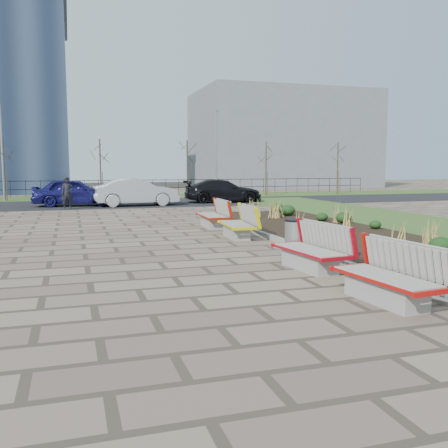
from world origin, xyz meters
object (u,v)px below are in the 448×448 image
object	(u,v)px
bench_b	(309,247)
litter_bin	(295,239)
lamp_east	(216,155)
pedestrian	(67,193)
bench_a	(386,274)
car_blue	(74,192)
car_black	(223,191)
car_silver	(136,192)
bench_c	(236,222)
lamp_west	(2,153)
bench_d	(212,214)

from	to	relation	value
bench_b	litter_bin	bearing A→B (deg)	71.55
lamp_east	pedestrian	bearing A→B (deg)	-144.00
bench_a	lamp_east	distance (m)	27.85
bench_b	pedestrian	distance (m)	17.89
car_blue	car_black	xyz separation A→B (m)	(8.80, 0.27, -0.08)
pedestrian	car_silver	xyz separation A→B (m)	(3.71, 1.41, -0.06)
bench_c	pedestrian	xyz separation A→B (m)	(-5.14, 12.08, 0.35)
car_silver	lamp_east	distance (m)	9.05
car_blue	lamp_east	xyz separation A→B (m)	(9.77, 5.07, 2.25)
car_black	lamp_west	xyz separation A→B (m)	(-13.03, 4.80, 2.33)
pedestrian	car_black	xyz separation A→B (m)	(9.17, 2.57, -0.14)
lamp_west	pedestrian	bearing A→B (deg)	-62.32
car_blue	car_black	world-z (taller)	car_blue
bench_b	lamp_east	bearing A→B (deg)	72.51
litter_bin	car_silver	bearing A→B (deg)	95.74
bench_b	bench_c	size ratio (longest dim) A/B	1.00
bench_c	bench_a	bearing A→B (deg)	-85.36
car_silver	car_black	size ratio (longest dim) A/B	0.98
car_black	lamp_east	world-z (taller)	lamp_east
bench_a	car_silver	distance (m)	21.38
bench_b	lamp_west	size ratio (longest dim) A/B	0.35
bench_c	pedestrian	size ratio (longest dim) A/B	1.23
bench_b	car_blue	size ratio (longest dim) A/B	0.46
bench_a	pedestrian	size ratio (longest dim) A/B	1.23
bench_d	car_blue	size ratio (longest dim) A/B	0.46
litter_bin	pedestrian	world-z (taller)	pedestrian
car_silver	bench_c	bearing A→B (deg)	-177.37
bench_d	car_blue	xyz separation A→B (m)	(-4.77, 11.53, 0.29)
bench_c	bench_d	distance (m)	2.85
lamp_west	lamp_east	xyz separation A→B (m)	(14.00, 0.00, 0.00)
bench_d	car_silver	distance (m)	10.74
pedestrian	car_blue	xyz separation A→B (m)	(0.37, 2.30, -0.06)
car_blue	lamp_west	distance (m)	6.97
litter_bin	car_blue	bearing A→B (deg)	105.63
bench_b	car_black	xyz separation A→B (m)	(4.03, 19.70, 0.21)
car_black	lamp_west	distance (m)	14.08
bench_c	car_black	size ratio (longest dim) A/B	0.44
bench_a	car_black	size ratio (longest dim) A/B	0.44
bench_d	litter_bin	xyz separation A→B (m)	(0.30, -6.56, -0.03)
bench_d	pedestrian	bearing A→B (deg)	120.71
litter_bin	lamp_west	world-z (taller)	lamp_west
car_silver	car_black	bearing A→B (deg)	-81.47
litter_bin	lamp_west	distance (m)	25.09
bench_a	bench_d	xyz separation A→B (m)	(0.00, 10.69, 0.00)
bench_d	bench_c	bearing A→B (deg)	-88.39
car_blue	bench_d	bearing A→B (deg)	-153.67
car_black	lamp_west	size ratio (longest dim) A/B	0.80
bench_a	lamp_east	world-z (taller)	lamp_east
bench_a	pedestrian	bearing A→B (deg)	98.46
car_black	lamp_west	bearing A→B (deg)	75.34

